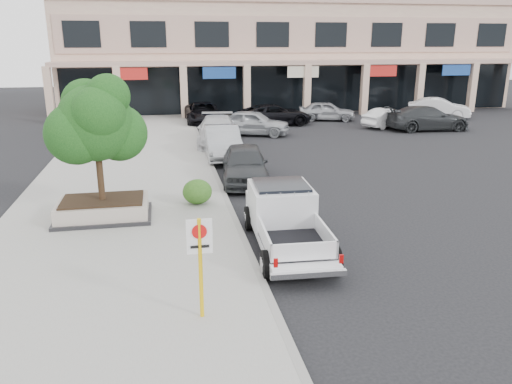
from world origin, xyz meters
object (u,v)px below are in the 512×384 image
lot_car_e (327,111)px  lot_car_d (275,115)px  curb_car_d (203,113)px  lot_car_a (253,123)px  planter (103,209)px  planter_tree (100,123)px  pickup_truck (287,221)px  no_parking_sign (200,255)px  curb_car_b (222,142)px  lot_car_b (388,118)px  curb_car_c (217,131)px  lot_car_f (439,108)px  curb_car_a (245,164)px  lot_car_c (428,118)px

lot_car_e → lot_car_d: bearing=123.2°
curb_car_d → lot_car_a: size_ratio=1.16×
planter → planter_tree: bearing=49.0°
lot_car_a → lot_car_d: bearing=-10.2°
pickup_truck → lot_car_e: bearing=71.4°
no_parking_sign → curb_car_b: no_parking_sign is taller
lot_car_a → lot_car_b: size_ratio=1.18×
planter → curb_car_c: curb_car_c is taller
planter → lot_car_f: (24.22, 20.10, 0.32)m
planter_tree → curb_car_a: bearing=35.7°
pickup_truck → lot_car_f: 29.99m
lot_car_d → lot_car_b: bearing=-110.5°
curb_car_d → lot_car_f: 18.99m
curb_car_b → lot_car_b: size_ratio=1.24×
no_parking_sign → curb_car_d: bearing=85.0°
lot_car_a → lot_car_b: bearing=-60.9°
curb_car_d → lot_car_f: lot_car_f is taller
lot_car_b → lot_car_c: size_ratio=0.71×
lot_car_c → lot_car_e: size_ratio=1.31×
lot_car_e → lot_car_a: bearing=143.3°
pickup_truck → curb_car_d: bearing=93.5°
planter → lot_car_f: 31.48m
curb_car_a → lot_car_a: (2.43, 11.22, 0.00)m
no_parking_sign → lot_car_b: bearing=57.0°
no_parking_sign → lot_car_e: no_parking_sign is taller
planter_tree → curb_car_c: bearing=67.0°
no_parking_sign → lot_car_d: size_ratio=0.42×
curb_car_a → curb_car_c: (-0.24, 8.42, 0.02)m
lot_car_b → no_parking_sign: bearing=122.5°
lot_car_f → lot_car_a: bearing=133.6°
lot_car_a → lot_car_f: 16.85m
planter_tree → lot_car_d: 21.72m
planter_tree → lot_car_e: 25.24m
no_parking_sign → curb_car_c: no_parking_sign is taller
pickup_truck → lot_car_d: (4.77, 22.54, -0.12)m
lot_car_c → lot_car_d: lot_car_c is taller
lot_car_b → lot_car_d: 8.20m
lot_car_a → lot_car_e: size_ratio=1.10×
curb_car_a → lot_car_d: bearing=79.6°
lot_car_d → planter: bearing=148.2°
planter → lot_car_b: lot_car_b is taller
planter_tree → curb_car_d: size_ratio=0.71×
pickup_truck → curb_car_c: size_ratio=0.97×
curb_car_d → lot_car_e: 9.64m
no_parking_sign → curb_car_d: size_ratio=0.41×
planter_tree → lot_car_d: size_ratio=0.73×
curb_car_b → lot_car_c: (15.12, 5.82, -0.00)m
pickup_truck → lot_car_c: pickup_truck is taller
curb_car_b → lot_car_e: size_ratio=1.15×
curb_car_a → pickup_truck: bearing=-82.7°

